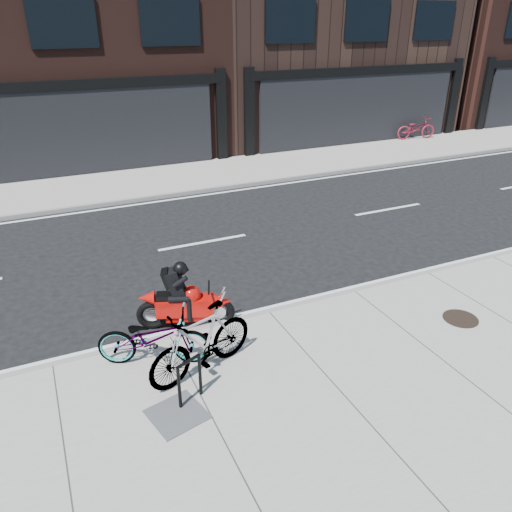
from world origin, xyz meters
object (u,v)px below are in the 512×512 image
bicycle_front (154,338)px  bicycle_far (416,128)px  motorcycle (189,301)px  manhole_cover (460,319)px  bike_rack (190,377)px  utility_grate (177,414)px  bicycle_rear (201,341)px

bicycle_front → bicycle_far: (15.42, 11.60, 0.01)m
bicycle_front → motorcycle: (0.91, 0.97, -0.05)m
motorcycle → manhole_cover: size_ratio=2.70×
bike_rack → bicycle_far: (15.17, 12.74, 0.05)m
bicycle_front → utility_grate: 1.42m
motorcycle → utility_grate: bearing=-92.2°
utility_grate → bike_rack: bearing=35.4°
bicycle_front → motorcycle: motorcycle is taller
bicycle_rear → utility_grate: size_ratio=2.61×
bicycle_far → bike_rack: bearing=140.8°
bike_rack → motorcycle: (0.67, 2.11, -0.01)m
utility_grate → bicycle_rear: bearing=49.5°
motorcycle → bike_rack: bearing=-87.5°
bicycle_front → bicycle_rear: bicycle_rear is taller
bicycle_front → bicycle_rear: 0.85m
bicycle_front → utility_grate: (-0.03, -1.34, -0.48)m
bicycle_front → bike_rack: bearing=-144.6°
bike_rack → utility_grate: 0.55m
bicycle_rear → bicycle_far: (14.78, 12.16, -0.09)m
bike_rack → bicycle_front: 1.17m
manhole_cover → utility_grate: bearing=-177.8°
bicycle_rear → manhole_cover: bearing=66.0°
bicycle_rear → manhole_cover: 5.07m
bike_rack → bicycle_rear: (0.39, 0.58, 0.14)m
bicycle_rear → motorcycle: size_ratio=1.10×
bicycle_far → utility_grate: bicycle_far is taller
bicycle_rear → bicycle_far: bearing=111.8°
bicycle_far → manhole_cover: size_ratio=2.87×
motorcycle → bicycle_rear: bearing=-80.3°
bike_rack → bicycle_front: bearing=102.3°
bicycle_rear → manhole_cover: (5.00, -0.56, -0.58)m
bicycle_far → manhole_cover: (-9.78, -12.72, -0.49)m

